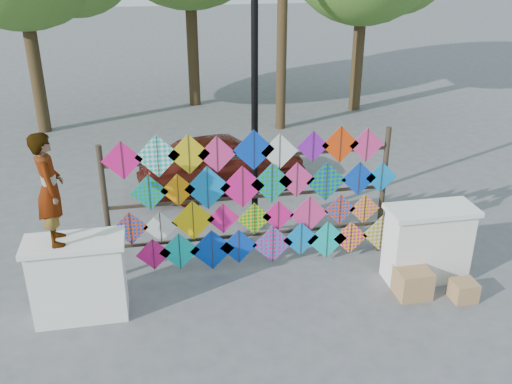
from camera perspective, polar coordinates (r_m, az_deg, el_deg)
ground at (r=9.23m, az=0.38°, el=-9.62°), size 80.00×80.00×0.00m
parapet_left at (r=8.67m, az=-17.31°, el=-8.25°), size 1.40×0.65×1.28m
parapet_right at (r=9.56m, az=16.77°, el=-4.93°), size 1.40×0.65×1.28m
kite_rack at (r=9.26m, az=0.02°, el=-0.85°), size 4.96×0.24×2.43m
vendor_woman at (r=8.05m, az=-19.94°, el=0.27°), size 0.47×0.63×1.59m
sedan at (r=12.51m, az=-3.32°, el=3.07°), size 3.88×2.16×1.25m
lamppost at (r=9.98m, az=-0.14°, el=10.05°), size 0.28×0.28×4.46m
cardboard_box_near at (r=9.29m, az=15.40°, el=-8.73°), size 0.51×0.46×0.46m
cardboard_box_far at (r=9.47m, az=20.03°, el=-9.24°), size 0.37×0.34×0.31m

